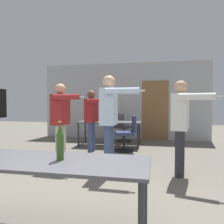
# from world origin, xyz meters

# --- Properties ---
(back_wall) EXTENTS (5.91, 0.12, 2.69)m
(back_wall) POSITION_xyz_m (0.03, 6.25, 1.34)
(back_wall) COLOR #B2B5B7
(back_wall) RESTS_ON ground_plane
(conference_table_near) EXTENTS (1.93, 0.73, 0.72)m
(conference_table_near) POSITION_xyz_m (0.11, 0.43, 0.66)
(conference_table_near) COLOR #4C4C51
(conference_table_near) RESTS_ON ground_plane
(conference_table_far) EXTENTS (1.86, 0.76, 0.72)m
(conference_table_far) POSITION_xyz_m (-0.22, 4.86, 0.66)
(conference_table_far) COLOR #4C4C51
(conference_table_far) RESTS_ON ground_plane
(person_center_tall) EXTENTS (0.77, 0.68, 1.68)m
(person_center_tall) POSITION_xyz_m (-0.85, 2.82, 1.01)
(person_center_tall) COLOR beige
(person_center_tall) RESTS_ON ground_plane
(person_near_casual) EXTENTS (0.81, 0.69, 1.79)m
(person_near_casual) POSITION_xyz_m (0.28, 2.49, 1.08)
(person_near_casual) COLOR #3D4C75
(person_near_casual) RESTS_ON ground_plane
(person_far_watching) EXTENTS (0.74, 0.79, 1.66)m
(person_far_watching) POSITION_xyz_m (1.56, 2.45, 1.00)
(person_far_watching) COLOR #28282D
(person_far_watching) RESTS_ON ground_plane
(person_left_plaid) EXTENTS (0.72, 0.66, 1.60)m
(person_left_plaid) POSITION_xyz_m (-0.51, 3.96, 0.97)
(person_left_plaid) COLOR #3D4C75
(person_left_plaid) RESTS_ON ground_plane
(office_chair_mid_tucked) EXTENTS (0.65, 0.68, 0.94)m
(office_chair_mid_tucked) POSITION_xyz_m (0.03, 5.61, 0.44)
(office_chair_mid_tucked) COLOR black
(office_chair_mid_tucked) RESTS_ON ground_plane
(office_chair_far_right) EXTENTS (0.61, 0.56, 0.94)m
(office_chair_far_right) POSITION_xyz_m (0.38, 4.22, 0.44)
(office_chair_far_right) COLOR black
(office_chair_far_right) RESTS_ON ground_plane
(beer_bottle) EXTENTS (0.07, 0.07, 0.37)m
(beer_bottle) POSITION_xyz_m (0.22, 0.44, 0.90)
(beer_bottle) COLOR #2D511E
(beer_bottle) RESTS_ON conference_table_near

